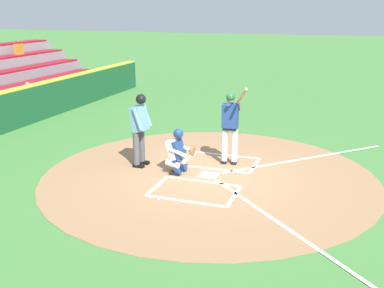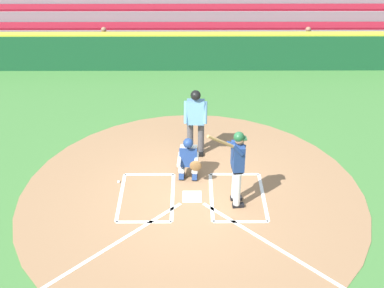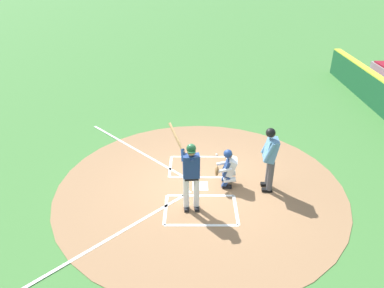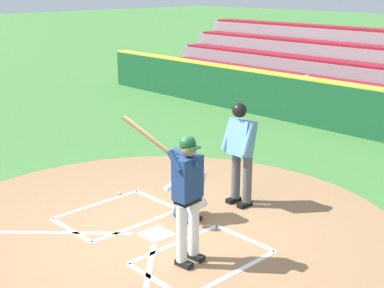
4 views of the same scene
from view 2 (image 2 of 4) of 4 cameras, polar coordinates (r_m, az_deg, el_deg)
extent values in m
plane|color=#427A38|center=(11.98, 0.00, -5.89)|extent=(120.00, 120.00, 0.00)
cylinder|color=#99704C|center=(11.98, 0.00, -5.87)|extent=(8.00, 8.00, 0.01)
cube|color=white|center=(11.97, 0.00, -5.83)|extent=(0.44, 0.44, 0.01)
cube|color=white|center=(12.75, 4.72, -3.35)|extent=(1.20, 0.08, 0.01)
cube|color=white|center=(11.32, 5.40, -8.56)|extent=(1.20, 0.08, 0.01)
cube|color=white|center=(11.98, 2.17, -5.83)|extent=(0.08, 1.80, 0.01)
cube|color=white|center=(12.09, 7.89, -5.76)|extent=(0.08, 1.80, 0.01)
cube|color=white|center=(12.74, -4.75, -3.37)|extent=(1.20, 0.08, 0.01)
cube|color=white|center=(11.32, -5.36, -8.58)|extent=(1.20, 0.08, 0.01)
cube|color=white|center=(11.98, -2.16, -5.84)|extent=(0.08, 1.80, 0.01)
cube|color=white|center=(12.08, -7.89, -5.80)|extent=(0.08, 1.80, 0.01)
cube|color=white|center=(10.58, -11.68, -12.64)|extent=(3.73, 3.73, 0.01)
cube|color=white|center=(10.60, 11.76, -12.58)|extent=(3.73, 3.73, 0.01)
cylinder|color=white|center=(11.64, 4.80, -4.24)|extent=(0.15, 0.15, 0.84)
cube|color=black|center=(11.91, 4.90, -6.01)|extent=(0.27, 0.14, 0.09)
cylinder|color=white|center=(11.43, 5.03, -5.00)|extent=(0.15, 0.15, 0.84)
cube|color=black|center=(11.71, 5.12, -6.78)|extent=(0.27, 0.14, 0.09)
cube|color=black|center=(11.27, 5.02, -2.68)|extent=(0.25, 0.36, 0.10)
cube|color=navy|center=(11.09, 5.10, -1.36)|extent=(0.28, 0.42, 0.60)
sphere|color=#9E7051|center=(10.88, 5.30, 0.46)|extent=(0.21, 0.21, 0.21)
sphere|color=#1E512D|center=(10.84, 5.21, 0.77)|extent=(0.23, 0.23, 0.23)
cube|color=#1E512D|center=(10.88, 5.77, 0.64)|extent=(0.13, 0.18, 0.02)
cylinder|color=navy|center=(10.95, 4.89, -0.10)|extent=(0.44, 0.13, 0.21)
cylinder|color=navy|center=(10.78, 5.09, -0.68)|extent=(0.27, 0.12, 0.29)
cylinder|color=#AD7F4C|center=(10.45, 3.34, 0.23)|extent=(0.66, 0.42, 0.53)
cylinder|color=#AD7F4C|center=(10.75, 4.83, -0.38)|extent=(0.10, 0.10, 0.08)
cube|color=black|center=(12.56, 0.32, -3.66)|extent=(0.14, 0.27, 0.09)
cube|color=navy|center=(12.44, 0.31, -3.18)|extent=(0.14, 0.25, 0.37)
cylinder|color=silver|center=(12.48, 0.35, -2.62)|extent=(0.18, 0.37, 0.21)
cube|color=black|center=(12.59, -1.13, -3.59)|extent=(0.14, 0.27, 0.09)
cube|color=navy|center=(12.46, -1.16, -3.11)|extent=(0.14, 0.25, 0.37)
cylinder|color=silver|center=(12.50, -1.12, -2.55)|extent=(0.18, 0.37, 0.21)
cube|color=silver|center=(12.31, -0.39, -1.24)|extent=(0.43, 0.39, 0.52)
cube|color=navy|center=(12.22, -0.43, -1.52)|extent=(0.44, 0.25, 0.46)
sphere|color=brown|center=(12.05, -0.42, 0.06)|extent=(0.21, 0.21, 0.21)
sphere|color=navy|center=(12.03, -0.43, 0.09)|extent=(0.24, 0.24, 0.24)
cylinder|color=silver|center=(12.17, 0.48, -1.80)|extent=(0.13, 0.45, 0.20)
cylinder|color=silver|center=(12.20, -1.40, -1.71)|extent=(0.13, 0.45, 0.20)
ellipsoid|color=brown|center=(12.02, 0.40, -2.44)|extent=(0.29, 0.12, 0.28)
cylinder|color=#4C4C51|center=(13.26, 1.01, 0.81)|extent=(0.16, 0.16, 0.86)
cube|color=black|center=(13.46, 0.98, -1.01)|extent=(0.14, 0.29, 0.09)
cylinder|color=#4C4C51|center=(13.27, -0.20, 0.83)|extent=(0.16, 0.16, 0.86)
cube|color=black|center=(13.47, -0.21, -0.98)|extent=(0.14, 0.29, 0.09)
cube|color=#5B8EB7|center=(12.87, 0.41, 3.57)|extent=(0.46, 0.38, 0.66)
sphere|color=brown|center=(12.62, 0.41, 5.37)|extent=(0.22, 0.22, 0.22)
sphere|color=black|center=(12.60, 0.40, 5.41)|extent=(0.25, 0.25, 0.25)
cylinder|color=#5B8EB7|center=(12.78, 1.47, 3.49)|extent=(0.11, 0.29, 0.56)
cylinder|color=#5B8EB7|center=(12.80, -0.68, 3.54)|extent=(0.11, 0.29, 0.56)
sphere|color=white|center=(12.53, -8.11, -4.16)|extent=(0.07, 0.07, 0.07)
cube|color=#19512D|center=(18.28, -0.09, 10.13)|extent=(22.00, 0.36, 1.25)
cube|color=yellow|center=(18.05, -0.09, 12.07)|extent=(22.00, 0.32, 0.06)
cube|color=gray|center=(19.38, -0.10, 10.13)|extent=(20.00, 0.85, 0.45)
cube|color=maroon|center=(19.28, -0.10, 10.86)|extent=(19.60, 0.72, 0.08)
cube|color=gray|center=(20.10, -0.10, 11.61)|extent=(20.00, 0.85, 0.90)
cube|color=maroon|center=(19.93, -0.10, 12.93)|extent=(19.60, 0.72, 0.08)
cube|color=gray|center=(20.82, -0.11, 12.98)|extent=(20.00, 0.85, 1.35)
cube|color=maroon|center=(20.61, -0.11, 14.87)|extent=(19.60, 0.72, 0.08)
cube|color=gray|center=(21.57, -0.11, 14.26)|extent=(20.00, 0.85, 1.80)
cube|color=gray|center=(22.32, -0.12, 15.46)|extent=(20.00, 0.85, 2.25)
cube|color=#2D844C|center=(19.61, 12.62, 11.31)|extent=(0.36, 0.22, 0.46)
sphere|color=#9E7051|center=(19.50, 12.74, 12.24)|extent=(0.20, 0.20, 0.20)
cube|color=orange|center=(19.40, -9.65, 11.39)|extent=(0.36, 0.22, 0.46)
sphere|color=#9E7051|center=(19.28, -9.74, 12.34)|extent=(0.20, 0.20, 0.20)
camera|label=1|loc=(12.33, -54.19, 2.21)|focal=43.24mm
camera|label=3|loc=(12.64, 43.67, 16.73)|focal=33.58mm
camera|label=4|loc=(8.33, 46.61, -3.75)|focal=50.90mm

